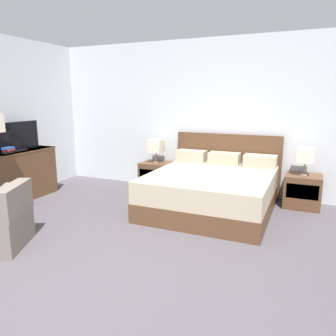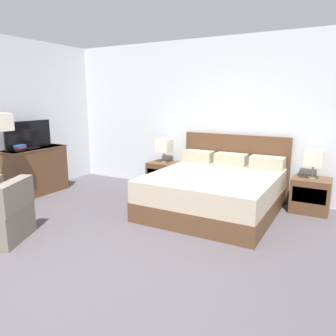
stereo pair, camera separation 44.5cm
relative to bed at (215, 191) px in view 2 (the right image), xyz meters
name	(u,v)px [view 2 (the right image)]	position (x,y,z in m)	size (l,w,h in m)	color
ground_plane	(75,285)	(-0.38, -2.59, -0.32)	(10.73, 10.73, 0.00)	#4C474C
wall_back	(217,118)	(-0.38, 1.01, 1.05)	(7.32, 0.06, 2.76)	silver
wall_left	(0,119)	(-3.47, -1.11, 1.05)	(0.06, 5.38, 2.76)	silver
bed	(215,191)	(0.00, 0.00, 0.00)	(1.88, 1.99, 1.10)	brown
nightstand_left	(164,176)	(-1.30, 0.68, -0.06)	(0.55, 0.47, 0.53)	brown
nightstand_right	(310,195)	(1.30, 0.68, -0.06)	(0.55, 0.47, 0.53)	brown
table_lamp_left	(164,146)	(-1.30, 0.69, 0.52)	(0.25, 0.25, 0.44)	gray
table_lamp_right	(314,158)	(1.30, 0.69, 0.52)	(0.25, 0.25, 0.44)	gray
dresser	(36,170)	(-3.19, -0.72, 0.11)	(0.46, 1.16, 0.85)	brown
tv	(28,135)	(-3.19, -0.80, 0.76)	(0.18, 0.92, 0.49)	black
book_red_cover	(17,149)	(-3.20, -1.05, 0.54)	(0.22, 0.17, 0.04)	#383333
book_blue_cover	(17,147)	(-3.19, -1.05, 0.58)	(0.26, 0.17, 0.03)	#B7282D
book_small_top	(17,146)	(-3.19, -1.05, 0.61)	(0.25, 0.18, 0.03)	#234C8E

